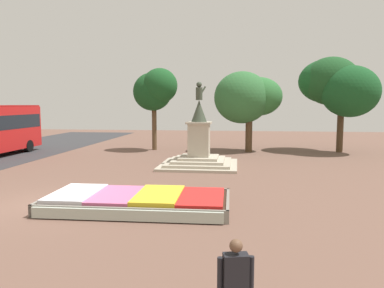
{
  "coord_description": "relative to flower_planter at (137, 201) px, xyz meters",
  "views": [
    {
      "loc": [
        6.96,
        -12.44,
        3.62
      ],
      "look_at": [
        4.81,
        5.2,
        1.69
      ],
      "focal_mm": 35.0,
      "sensor_mm": 36.0,
      "label": 1
    }
  ],
  "objects": [
    {
      "name": "park_tree_far_left",
      "position": [
        -2.82,
        15.95,
        4.43
      ],
      "size": [
        3.48,
        3.07,
        6.28
      ],
      "color": "brown",
      "rests_on": "ground_plane"
    },
    {
      "name": "ground_plane",
      "position": [
        -3.54,
        0.13,
        -0.25
      ],
      "size": [
        75.12,
        75.12,
        0.0
      ],
      "primitive_type": "plane",
      "color": "brown"
    },
    {
      "name": "flower_planter",
      "position": [
        0.0,
        0.0,
        0.0
      ],
      "size": [
        6.39,
        3.22,
        0.54
      ],
      "color": "#38281C",
      "rests_on": "ground_plane"
    },
    {
      "name": "statue_monument",
      "position": [
        1.23,
        9.04,
        0.67
      ],
      "size": [
        4.4,
        4.4,
        4.85
      ],
      "color": "#B1A692",
      "rests_on": "ground_plane"
    },
    {
      "name": "park_tree_far_right",
      "position": [
        4.12,
        16.18,
        3.83
      ],
      "size": [
        5.08,
        4.12,
        6.01
      ],
      "color": "#4C3823",
      "rests_on": "ground_plane"
    },
    {
      "name": "park_tree_behind_statue",
      "position": [
        10.58,
        16.55,
        4.76
      ],
      "size": [
        5.44,
        5.58,
        7.05
      ],
      "color": "#4C3823",
      "rests_on": "ground_plane"
    },
    {
      "name": "pedestrian_with_handbag",
      "position": [
        3.45,
        -6.83,
        0.64
      ],
      "size": [
        0.72,
        0.3,
        1.59
      ],
      "color": "#338C4C",
      "rests_on": "ground_plane"
    }
  ]
}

